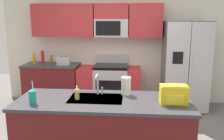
# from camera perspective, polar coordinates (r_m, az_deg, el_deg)

# --- Properties ---
(kitchen_wall_unit) EXTENTS (5.20, 0.43, 2.60)m
(kitchen_wall_unit) POSITION_cam_1_polar(r_m,az_deg,el_deg) (5.44, -0.15, 7.68)
(kitchen_wall_unit) COLOR silver
(kitchen_wall_unit) RESTS_ON ground
(back_counter) EXTENTS (1.21, 0.63, 0.90)m
(back_counter) POSITION_cam_1_polar(r_m,az_deg,el_deg) (5.61, -13.93, -3.15)
(back_counter) COLOR maroon
(back_counter) RESTS_ON ground
(range_oven) EXTENTS (1.36, 0.61, 1.10)m
(range_oven) POSITION_cam_1_polar(r_m,az_deg,el_deg) (5.35, -0.63, -3.62)
(range_oven) COLOR #B7BABF
(range_oven) RESTS_ON ground
(refrigerator) EXTENTS (0.90, 0.76, 1.85)m
(refrigerator) POSITION_cam_1_polar(r_m,az_deg,el_deg) (5.27, 16.85, 1.00)
(refrigerator) COLOR #4C4F54
(refrigerator) RESTS_ON ground
(island_counter) EXTENTS (2.18, 0.84, 0.90)m
(island_counter) POSITION_cam_1_polar(r_m,az_deg,el_deg) (3.21, -2.03, -14.57)
(island_counter) COLOR maroon
(island_counter) RESTS_ON ground
(toaster) EXTENTS (0.28, 0.16, 0.18)m
(toaster) POSITION_cam_1_polar(r_m,az_deg,el_deg) (5.36, -11.34, 2.17)
(toaster) COLOR #B7BABF
(toaster) RESTS_ON back_counter
(pepper_mill) EXTENTS (0.05, 0.05, 0.20)m
(pepper_mill) POSITION_cam_1_polar(r_m,az_deg,el_deg) (5.49, -14.11, 2.39)
(pepper_mill) COLOR brown
(pepper_mill) RESTS_ON back_counter
(bottle_orange) EXTENTS (0.06, 0.06, 0.25)m
(bottle_orange) POSITION_cam_1_polar(r_m,az_deg,el_deg) (5.61, -17.96, 2.62)
(bottle_orange) COLOR orange
(bottle_orange) RESTS_ON back_counter
(bottle_red) EXTENTS (0.07, 0.07, 0.30)m
(bottle_red) POSITION_cam_1_polar(r_m,az_deg,el_deg) (5.60, -16.07, 2.95)
(bottle_red) COLOR red
(bottle_red) RESTS_ON back_counter
(sink_faucet) EXTENTS (0.08, 0.21, 0.28)m
(sink_faucet) POSITION_cam_1_polar(r_m,az_deg,el_deg) (3.18, -3.39, -3.00)
(sink_faucet) COLOR #B7BABF
(sink_faucet) RESTS_ON island_counter
(drink_cup_teal) EXTENTS (0.08, 0.08, 0.28)m
(drink_cup_teal) POSITION_cam_1_polar(r_m,az_deg,el_deg) (3.02, -18.28, -6.13)
(drink_cup_teal) COLOR teal
(drink_cup_teal) RESTS_ON island_counter
(soap_dispenser) EXTENTS (0.06, 0.06, 0.17)m
(soap_dispenser) POSITION_cam_1_polar(r_m,az_deg,el_deg) (3.07, -8.26, -5.64)
(soap_dispenser) COLOR #D8CC66
(soap_dispenser) RESTS_ON island_counter
(paper_towel_roll) EXTENTS (0.12, 0.12, 0.24)m
(paper_towel_roll) POSITION_cam_1_polar(r_m,az_deg,el_deg) (3.21, 3.35, -3.77)
(paper_towel_roll) COLOR white
(paper_towel_roll) RESTS_ON island_counter
(backpack) EXTENTS (0.32, 0.22, 0.23)m
(backpack) POSITION_cam_1_polar(r_m,az_deg,el_deg) (2.97, 14.38, -5.54)
(backpack) COLOR yellow
(backpack) RESTS_ON island_counter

